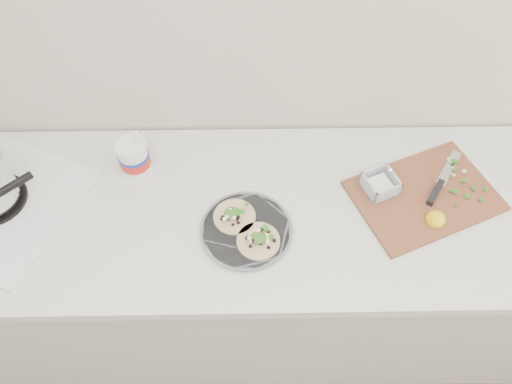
{
  "coord_description": "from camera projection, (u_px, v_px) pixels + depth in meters",
  "views": [
    {
      "loc": [
        0.09,
        0.58,
        2.16
      ],
      "look_at": [
        0.1,
        1.43,
        0.96
      ],
      "focal_mm": 35.0,
      "sensor_mm": 36.0,
      "label": 1
    }
  ],
  "objects": [
    {
      "name": "cutboard",
      "position": [
        422.0,
        192.0,
        1.53
      ],
      "size": [
        0.5,
        0.43,
        0.07
      ],
      "rotation": [
        0.0,
        0.0,
        0.39
      ],
      "color": "brown",
      "rests_on": "counter"
    },
    {
      "name": "tub",
      "position": [
        134.0,
        155.0,
        1.55
      ],
      "size": [
        0.1,
        0.1,
        0.22
      ],
      "rotation": [
        0.0,
        0.0,
        0.01
      ],
      "color": "white",
      "rests_on": "counter"
    },
    {
      "name": "taco_plate",
      "position": [
        246.0,
        228.0,
        1.45
      ],
      "size": [
        0.27,
        0.27,
        0.04
      ],
      "rotation": [
        0.0,
        0.0,
        0.43
      ],
      "color": "slate",
      "rests_on": "counter"
    },
    {
      "name": "counter",
      "position": [
        230.0,
        271.0,
        1.89
      ],
      "size": [
        2.44,
        0.66,
        0.9
      ],
      "color": "beige",
      "rests_on": "ground"
    }
  ]
}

